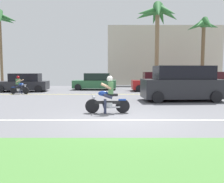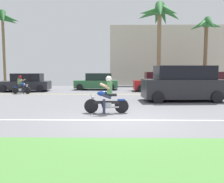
# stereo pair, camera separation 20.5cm
# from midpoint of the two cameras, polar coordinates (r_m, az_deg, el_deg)

# --- Properties ---
(ground) EXTENTS (56.00, 30.00, 0.04)m
(ground) POSITION_cam_midpoint_polar(r_m,az_deg,el_deg) (11.01, 1.75, -4.01)
(ground) COLOR slate
(grass_median) EXTENTS (56.00, 3.80, 0.06)m
(grass_median) POSITION_cam_midpoint_polar(r_m,az_deg,el_deg) (4.15, 4.94, -19.36)
(grass_median) COLOR #477A38
(grass_median) RESTS_ON ground
(lane_line_near) EXTENTS (50.40, 0.12, 0.01)m
(lane_line_near) POSITION_cam_midpoint_polar(r_m,az_deg,el_deg) (8.18, 2.37, -7.10)
(lane_line_near) COLOR silver
(lane_line_near) RESTS_ON ground
(lane_line_far) EXTENTS (50.40, 0.12, 0.01)m
(lane_line_far) POSITION_cam_midpoint_polar(r_m,az_deg,el_deg) (16.84, 1.13, -0.69)
(lane_line_far) COLOR yellow
(lane_line_far) RESTS_ON ground
(motorcyclist) EXTENTS (1.83, 0.60, 1.53)m
(motorcyclist) POSITION_cam_midpoint_polar(r_m,az_deg,el_deg) (9.43, -1.67, -1.48)
(motorcyclist) COLOR black
(motorcyclist) RESTS_ON ground
(suv_nearby) EXTENTS (4.72, 2.29, 2.02)m
(suv_nearby) POSITION_cam_midpoint_polar(r_m,az_deg,el_deg) (13.82, 16.57, 1.82)
(suv_nearby) COLOR #232328
(suv_nearby) RESTS_ON ground
(parked_car_0) EXTENTS (4.19, 2.05, 1.50)m
(parked_car_0) POSITION_cam_midpoint_polar(r_m,az_deg,el_deg) (20.55, -21.39, 1.98)
(parked_car_0) COLOR #232328
(parked_car_0) RESTS_ON ground
(parked_car_1) EXTENTS (3.95, 1.99, 1.49)m
(parked_car_1) POSITION_cam_midpoint_polar(r_m,az_deg,el_deg) (21.04, -4.41, 2.39)
(parked_car_1) COLOR #2D663D
(parked_car_1) RESTS_ON ground
(parked_car_2) EXTENTS (3.66, 1.92, 1.62)m
(parked_car_2) POSITION_cam_midpoint_polar(r_m,az_deg,el_deg) (19.87, 10.16, 2.30)
(parked_car_2) COLOR #AD1E1E
(parked_car_2) RESTS_ON ground
(parked_car_3) EXTENTS (4.00, 2.19, 1.63)m
(parked_car_3) POSITION_cam_midpoint_polar(r_m,az_deg,el_deg) (21.84, 22.70, 2.26)
(parked_car_3) COLOR #AD1E1E
(parked_car_3) RESTS_ON ground
(palm_tree_0) EXTENTS (3.42, 3.51, 7.12)m
(palm_tree_0) POSITION_cam_midpoint_polar(r_m,az_deg,el_deg) (25.89, 21.53, 14.05)
(palm_tree_0) COLOR brown
(palm_tree_0) RESTS_ON ground
(palm_tree_1) EXTENTS (4.55, 4.51, 8.34)m
(palm_tree_1) POSITION_cam_midpoint_polar(r_m,az_deg,el_deg) (23.64, 10.96, 17.92)
(palm_tree_1) COLOR #846B4C
(palm_tree_1) RESTS_ON ground
(palm_tree_2) EXTENTS (3.56, 3.39, 7.91)m
(palm_tree_2) POSITION_cam_midpoint_polar(r_m,az_deg,el_deg) (27.13, -26.27, 15.19)
(palm_tree_2) COLOR brown
(palm_tree_2) RESTS_ON ground
(motorcyclist_distant) EXTENTS (1.58, 0.62, 1.35)m
(motorcyclist_distant) POSITION_cam_midpoint_polar(r_m,az_deg,el_deg) (18.57, -22.34, 1.23)
(motorcyclist_distant) COLOR black
(motorcyclist_distant) RESTS_ON ground
(building_far) EXTENTS (13.37, 4.00, 6.94)m
(building_far) POSITION_cam_midpoint_polar(r_m,az_deg,el_deg) (29.54, 12.03, 8.49)
(building_far) COLOR beige
(building_far) RESTS_ON ground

